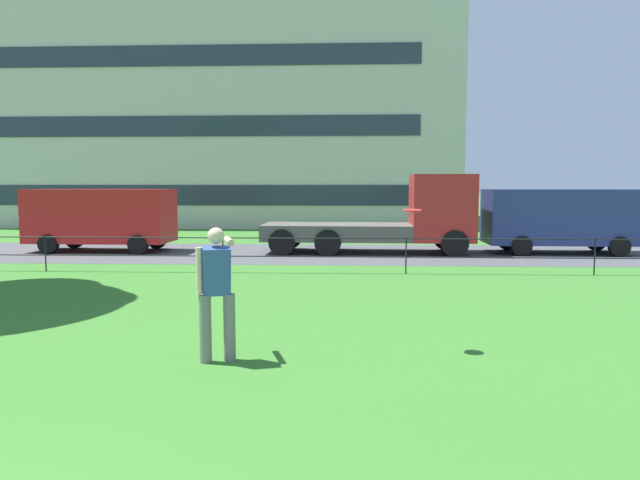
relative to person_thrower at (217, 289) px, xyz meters
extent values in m
cube|color=#4C4C51|center=(-1.64, 12.50, -0.98)|extent=(80.00, 6.15, 0.01)
cylinder|color=black|center=(-6.61, 7.92, -0.48)|extent=(0.04, 0.04, 1.00)
cylinder|color=black|center=(-1.64, 7.92, -0.48)|extent=(0.04, 0.04, 1.00)
cylinder|color=black|center=(3.33, 7.92, -0.48)|extent=(0.04, 0.04, 1.00)
cylinder|color=black|center=(8.30, 7.92, -0.48)|extent=(0.04, 0.04, 1.00)
cylinder|color=black|center=(-1.64, 7.92, -0.53)|extent=(39.76, 0.03, 0.03)
cylinder|color=black|center=(-1.64, 7.92, -0.03)|extent=(39.76, 0.03, 0.03)
cylinder|color=slate|center=(-0.15, -0.06, -0.53)|extent=(0.16, 0.16, 0.91)
cylinder|color=slate|center=(0.16, 0.04, -0.53)|extent=(0.16, 0.16, 0.91)
cube|color=#334C99|center=(0.00, -0.01, 0.25)|extent=(0.44, 0.41, 0.67)
sphere|color=beige|center=(0.00, -0.01, 0.72)|extent=(0.22, 0.22, 0.22)
cylinder|color=beige|center=(0.10, 0.34, 0.62)|extent=(0.27, 0.62, 0.10)
cylinder|color=beige|center=(-0.21, -0.08, 0.26)|extent=(0.09, 0.09, 0.62)
cylinder|color=red|center=(2.67, 0.73, 1.03)|extent=(0.30, 0.30, 0.04)
cube|color=red|center=(-7.13, 12.81, 0.31)|extent=(5.04, 2.05, 1.90)
cube|color=#283342|center=(-5.13, 12.77, 0.64)|extent=(0.15, 1.67, 0.76)
cylinder|color=black|center=(-5.42, 13.71, -0.64)|extent=(0.68, 0.25, 0.68)
cylinder|color=black|center=(-5.45, 11.84, -0.64)|extent=(0.68, 0.25, 0.68)
cylinder|color=black|center=(-8.62, 13.77, -0.64)|extent=(0.68, 0.25, 0.68)
cylinder|color=black|center=(-8.65, 11.90, -0.64)|extent=(0.68, 0.25, 0.68)
cube|color=#B22323|center=(5.03, 12.73, 0.62)|extent=(2.16, 2.36, 2.30)
cube|color=#283342|center=(5.92, 12.71, 0.96)|extent=(0.17, 1.84, 0.87)
cube|color=#56514C|center=(1.38, 12.83, -0.25)|extent=(5.26, 2.44, 0.56)
cylinder|color=black|center=(5.37, 13.78, -0.53)|extent=(0.91, 0.33, 0.90)
cylinder|color=black|center=(5.31, 11.67, -0.53)|extent=(0.91, 0.33, 0.90)
cylinder|color=black|center=(1.15, 13.90, -0.53)|extent=(0.91, 0.33, 0.90)
cylinder|color=black|center=(1.09, 11.78, -0.53)|extent=(0.91, 0.33, 0.90)
cylinder|color=black|center=(-0.41, 13.94, -0.53)|extent=(0.91, 0.33, 0.90)
cylinder|color=black|center=(-0.47, 11.83, -0.53)|extent=(0.91, 0.33, 0.90)
cube|color=navy|center=(9.13, 12.95, 0.31)|extent=(5.03, 2.04, 1.90)
cube|color=#283342|center=(11.13, 12.92, 0.64)|extent=(0.15, 1.67, 0.76)
cylinder|color=black|center=(10.84, 13.85, -0.64)|extent=(0.68, 0.25, 0.68)
cylinder|color=black|center=(10.82, 11.99, -0.64)|extent=(0.68, 0.25, 0.68)
cylinder|color=black|center=(7.65, 13.90, -0.64)|extent=(0.68, 0.25, 0.68)
cylinder|color=black|center=(7.62, 12.04, -0.64)|extent=(0.68, 0.25, 0.68)
cube|color=beige|center=(-6.95, 31.29, 6.43)|extent=(29.86, 15.55, 14.83)
cube|color=#283342|center=(-6.95, 23.48, 0.87)|extent=(25.08, 0.06, 1.10)
cube|color=#283342|center=(-6.95, 23.48, 4.58)|extent=(25.08, 0.06, 1.10)
cube|color=#283342|center=(-6.95, 23.48, 8.28)|extent=(25.08, 0.06, 1.10)
camera|label=1|loc=(1.74, -7.51, 1.38)|focal=32.29mm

